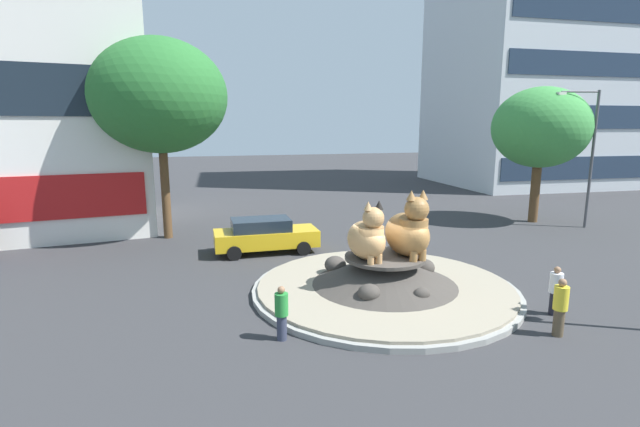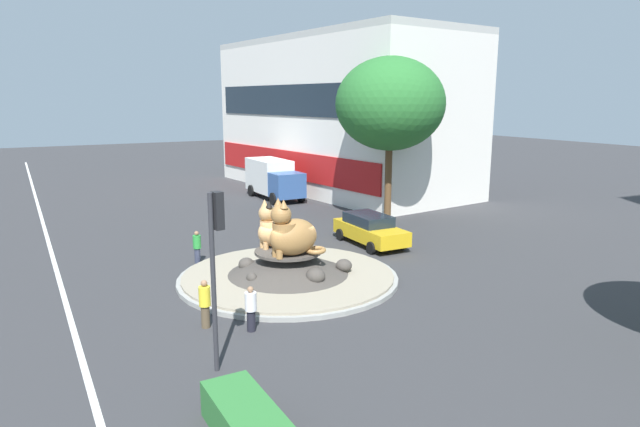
{
  "view_description": "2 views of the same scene",
  "coord_description": "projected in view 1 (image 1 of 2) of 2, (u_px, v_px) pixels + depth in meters",
  "views": [
    {
      "loc": [
        -6.68,
        -14.39,
        5.83
      ],
      "look_at": [
        -1.51,
        3.0,
        2.38
      ],
      "focal_mm": 25.78,
      "sensor_mm": 36.0,
      "label": 1
    },
    {
      "loc": [
        20.63,
        -9.85,
        7.65
      ],
      "look_at": [
        1.1,
        0.95,
        3.02
      ],
      "focal_mm": 31.12,
      "sensor_mm": 36.0,
      "label": 2
    }
  ],
  "objects": [
    {
      "name": "pedestrian_white_shirt",
      "position": [
        556.0,
        290.0,
        14.33
      ],
      "size": [
        0.39,
        0.39,
        1.57
      ],
      "rotation": [
        0.0,
        0.0,
        3.57
      ],
      "color": "black",
      "rests_on": "ground"
    },
    {
      "name": "office_tower",
      "position": [
        543.0,
        4.0,
        45.12
      ],
      "size": [
        19.08,
        16.26,
        35.36
      ],
      "rotation": [
        0.0,
        0.0,
        -0.06
      ],
      "color": "silver",
      "rests_on": "ground"
    },
    {
      "name": "sedan_on_far_lane",
      "position": [
        265.0,
        235.0,
        21.46
      ],
      "size": [
        4.82,
        2.19,
        1.62
      ],
      "rotation": [
        0.0,
        0.0,
        -0.02
      ],
      "color": "gold",
      "rests_on": "ground"
    },
    {
      "name": "roundabout_island",
      "position": [
        384.0,
        278.0,
        16.44
      ],
      "size": [
        9.43,
        9.43,
        1.32
      ],
      "color": "gray",
      "rests_on": "ground"
    },
    {
      "name": "broadleaf_tree_behind_island",
      "position": [
        160.0,
        96.0,
        23.11
      ],
      "size": [
        6.75,
        6.75,
        10.21
      ],
      "color": "brown",
      "rests_on": "ground"
    },
    {
      "name": "second_tree_near_tower",
      "position": [
        541.0,
        128.0,
        27.51
      ],
      "size": [
        5.64,
        5.64,
        8.17
      ],
      "color": "brown",
      "rests_on": "ground"
    },
    {
      "name": "pedestrian_green_shirt",
      "position": [
        282.0,
        312.0,
        12.62
      ],
      "size": [
        0.37,
        0.37,
        1.56
      ],
      "rotation": [
        0.0,
        0.0,
        4.16
      ],
      "color": "#33384C",
      "rests_on": "ground"
    },
    {
      "name": "cat_statue_calico",
      "position": [
        368.0,
        238.0,
        15.7
      ],
      "size": [
        1.37,
        2.2,
        2.11
      ],
      "rotation": [
        0.0,
        0.0,
        -1.49
      ],
      "color": "tan",
      "rests_on": "roundabout_island"
    },
    {
      "name": "cat_statue_tabby",
      "position": [
        409.0,
        232.0,
        16.12
      ],
      "size": [
        1.53,
        2.49,
        2.42
      ],
      "rotation": [
        0.0,
        0.0,
        -1.5
      ],
      "color": "#9E703D",
      "rests_on": "roundabout_island"
    },
    {
      "name": "pedestrian_yellow_shirt",
      "position": [
        560.0,
        306.0,
        12.85
      ],
      "size": [
        0.39,
        0.39,
        1.69
      ],
      "rotation": [
        0.0,
        0.0,
        4.01
      ],
      "color": "brown",
      "rests_on": "ground"
    },
    {
      "name": "streetlight_arm",
      "position": [
        588.0,
        149.0,
        26.11
      ],
      "size": [
        2.43,
        0.72,
        7.83
      ],
      "rotation": [
        0.0,
        0.0,
        2.9
      ],
      "color": "#4C4C51",
      "rests_on": "ground"
    },
    {
      "name": "ground_plane",
      "position": [
        384.0,
        291.0,
        16.52
      ],
      "size": [
        160.0,
        160.0,
        0.0
      ],
      "primitive_type": "plane",
      "color": "#333335"
    }
  ]
}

